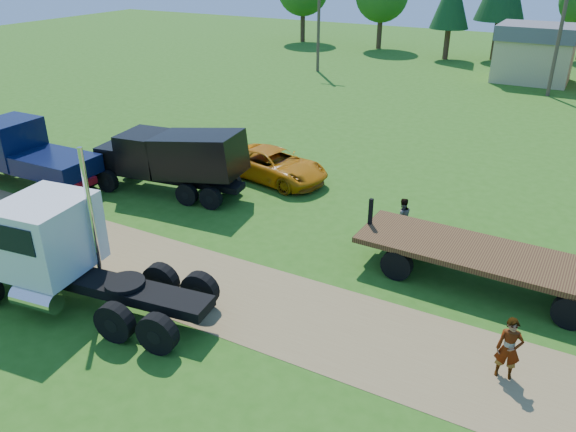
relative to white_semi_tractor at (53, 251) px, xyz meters
The scene contains 11 objects.
ground 5.99m from the white_semi_tractor, 29.95° to the left, with size 140.00×140.00×0.00m, color #285A13.
dirt_track 5.99m from the white_semi_tractor, 29.95° to the left, with size 120.00×4.20×0.01m, color olive.
white_semi_tractor is the anchor object (origin of this frame).
black_dump_truck 9.02m from the white_semi_tractor, 104.23° to the left, with size 7.59×3.19×3.23m.
navy_truck 11.04m from the white_semi_tractor, 146.57° to the left, with size 7.42×2.76×3.17m.
orange_pickup 12.54m from the white_semi_tractor, 85.43° to the left, with size 2.58×5.59×1.55m, color #CA7509.
flatbed_trailer 14.35m from the white_semi_tractor, 31.84° to the left, with size 8.94×2.91×2.27m.
spectator_a 13.96m from the white_semi_tractor, 12.92° to the left, with size 0.67×0.44×1.85m, color #999999.
spectator_b 12.95m from the white_semi_tractor, 49.17° to the left, with size 0.77×0.60×1.59m, color #999999.
tan_shed 43.79m from the white_semi_tractor, 78.20° to the left, with size 6.20×5.40×4.70m.
utility_poles 39.52m from the white_semi_tractor, 73.86° to the left, with size 42.20×0.28×9.00m.
Camera 1 is at (9.20, -12.96, 10.55)m, focal length 35.00 mm.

